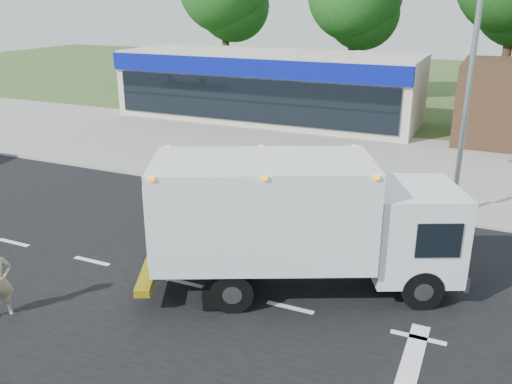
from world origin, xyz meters
TOP-DOWN VIEW (x-y plane):
  - ground at (0.00, 0.00)m, footprint 120.00×120.00m
  - road_asphalt at (0.00, 0.00)m, footprint 60.00×14.00m
  - sidewalk at (0.00, 8.20)m, footprint 60.00×2.40m
  - parking_apron at (0.00, 14.00)m, footprint 60.00×9.00m
  - lane_markings at (1.35, -1.35)m, footprint 55.20×7.00m
  - ems_box_truck at (-0.23, 0.96)m, footprint 8.07×5.47m
  - retail_strip_mall at (-9.00, 19.93)m, footprint 18.00×6.20m
  - traffic_signal_pole at (2.35, 7.60)m, footprint 3.51×0.25m

SIDE VIEW (x-z plane):
  - ground at x=0.00m, z-range 0.00..0.00m
  - road_asphalt at x=0.00m, z-range -0.01..0.01m
  - parking_apron at x=0.00m, z-range 0.00..0.02m
  - lane_markings at x=1.35m, z-range 0.01..0.02m
  - sidewalk at x=0.00m, z-range 0.00..0.12m
  - ems_box_truck at x=-0.23m, z-range 0.26..3.72m
  - retail_strip_mall at x=-9.00m, z-range 0.01..4.01m
  - traffic_signal_pole at x=2.35m, z-range 0.92..8.92m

